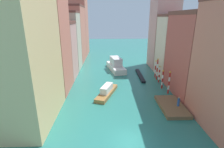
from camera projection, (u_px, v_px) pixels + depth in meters
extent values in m
plane|color=#28756B|center=(117.00, 75.00, 43.88)|extent=(154.00, 154.00, 0.00)
cube|color=#DBB77A|center=(25.00, 55.00, 22.24)|extent=(6.23, 11.84, 18.61)
cube|color=#C6705B|center=(50.00, 42.00, 31.91)|extent=(6.23, 8.02, 19.03)
cube|color=tan|center=(62.00, 52.00, 40.35)|extent=(6.23, 7.26, 12.46)
cube|color=brown|center=(59.00, 23.00, 38.30)|extent=(6.35, 7.40, 0.66)
cube|color=#BCB299|center=(68.00, 42.00, 47.21)|extent=(6.23, 7.02, 14.95)
cube|color=brown|center=(66.00, 12.00, 44.79)|extent=(6.35, 7.16, 0.50)
cube|color=#C6705B|center=(74.00, 35.00, 56.18)|extent=(6.23, 11.84, 16.91)
cube|color=brown|center=(72.00, 6.00, 53.45)|extent=(6.35, 12.08, 0.57)
cube|color=#C6705B|center=(79.00, 26.00, 66.10)|extent=(6.23, 9.81, 21.34)
cube|color=#B25147|center=(192.00, 56.00, 31.76)|extent=(6.23, 11.39, 14.30)
cube|color=brown|center=(198.00, 13.00, 29.41)|extent=(6.35, 11.62, 0.71)
cube|color=beige|center=(173.00, 48.00, 41.03)|extent=(6.23, 7.64, 14.00)
cube|color=brown|center=(176.00, 15.00, 38.74)|extent=(6.35, 7.80, 0.60)
cube|color=tan|center=(163.00, 30.00, 47.80)|extent=(6.23, 7.90, 20.91)
cube|color=brown|center=(171.00, 106.00, 27.90)|extent=(3.70, 7.09, 0.57)
cylinder|color=#234C93|center=(178.00, 102.00, 27.22)|extent=(0.36, 0.36, 1.31)
sphere|color=tan|center=(179.00, 98.00, 26.97)|extent=(0.26, 0.26, 0.26)
cylinder|color=red|center=(168.00, 91.00, 33.16)|extent=(0.31, 0.31, 0.83)
cylinder|color=white|center=(168.00, 87.00, 32.90)|extent=(0.31, 0.31, 0.83)
cylinder|color=red|center=(169.00, 83.00, 32.64)|extent=(0.31, 0.31, 0.83)
cylinder|color=white|center=(169.00, 79.00, 32.38)|extent=(0.31, 0.31, 0.83)
cylinder|color=red|center=(170.00, 75.00, 32.12)|extent=(0.31, 0.31, 0.83)
sphere|color=gold|center=(170.00, 72.00, 31.95)|extent=(0.34, 0.34, 0.34)
cylinder|color=red|center=(162.00, 87.00, 35.58)|extent=(0.32, 0.32, 0.72)
cylinder|color=white|center=(162.00, 83.00, 35.36)|extent=(0.32, 0.32, 0.72)
cylinder|color=red|center=(162.00, 80.00, 35.13)|extent=(0.32, 0.32, 0.72)
cylinder|color=white|center=(163.00, 77.00, 34.91)|extent=(0.32, 0.32, 0.72)
cylinder|color=red|center=(163.00, 73.00, 34.68)|extent=(0.32, 0.32, 0.72)
sphere|color=gold|center=(163.00, 71.00, 34.53)|extent=(0.35, 0.35, 0.35)
cylinder|color=red|center=(159.00, 81.00, 38.95)|extent=(0.30, 0.30, 0.58)
cylinder|color=white|center=(159.00, 78.00, 38.77)|extent=(0.30, 0.30, 0.58)
cylinder|color=red|center=(159.00, 76.00, 38.59)|extent=(0.30, 0.30, 0.58)
cylinder|color=white|center=(159.00, 73.00, 38.41)|extent=(0.30, 0.30, 0.58)
cylinder|color=red|center=(159.00, 71.00, 38.22)|extent=(0.30, 0.30, 0.58)
cylinder|color=white|center=(160.00, 68.00, 38.04)|extent=(0.30, 0.30, 0.58)
sphere|color=gold|center=(160.00, 67.00, 37.91)|extent=(0.34, 0.34, 0.34)
cylinder|color=red|center=(156.00, 78.00, 40.48)|extent=(0.30, 0.30, 0.96)
cylinder|color=white|center=(157.00, 74.00, 40.19)|extent=(0.30, 0.30, 0.96)
cylinder|color=red|center=(157.00, 70.00, 39.89)|extent=(0.30, 0.30, 0.96)
cylinder|color=white|center=(157.00, 66.00, 39.59)|extent=(0.30, 0.30, 0.96)
cylinder|color=red|center=(158.00, 62.00, 39.29)|extent=(0.30, 0.30, 0.96)
sphere|color=gold|center=(158.00, 59.00, 39.10)|extent=(0.33, 0.33, 0.33)
cylinder|color=red|center=(155.00, 75.00, 41.99)|extent=(0.28, 0.28, 0.99)
cylinder|color=white|center=(155.00, 71.00, 41.68)|extent=(0.28, 0.28, 0.99)
cylinder|color=red|center=(156.00, 68.00, 41.37)|extent=(0.28, 0.28, 0.99)
cylinder|color=white|center=(156.00, 64.00, 41.06)|extent=(0.28, 0.28, 0.99)
sphere|color=gold|center=(156.00, 61.00, 40.87)|extent=(0.30, 0.30, 0.30)
cube|color=white|center=(116.00, 67.00, 47.91)|extent=(5.16, 10.72, 1.37)
cube|color=silver|center=(116.00, 61.00, 47.36)|extent=(3.29, 5.55, 2.15)
cube|color=black|center=(140.00, 75.00, 42.87)|extent=(1.08, 9.71, 0.45)
cube|color=olive|center=(107.00, 93.00, 32.67)|extent=(4.43, 8.05, 0.68)
cube|color=silver|center=(107.00, 88.00, 32.37)|extent=(2.47, 3.96, 1.20)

